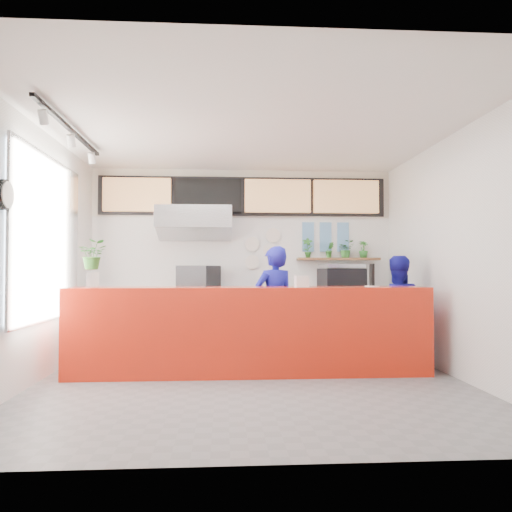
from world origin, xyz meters
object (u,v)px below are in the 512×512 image
(service_counter, at_px, (250,331))
(panini_oven, at_px, (199,281))
(espresso_machine, at_px, (341,282))
(staff_center, at_px, (274,305))
(staff_right, at_px, (397,310))
(pepper_mill, at_px, (372,275))

(service_counter, bearing_deg, panini_oven, 112.09)
(espresso_machine, bearing_deg, staff_center, -145.30)
(service_counter, height_order, espresso_machine, espresso_machine)
(service_counter, height_order, staff_center, staff_center)
(panini_oven, bearing_deg, staff_right, -0.37)
(panini_oven, bearing_deg, service_counter, -43.25)
(service_counter, height_order, panini_oven, panini_oven)
(staff_right, bearing_deg, panini_oven, -18.67)
(staff_center, relative_size, pepper_mill, 5.85)
(espresso_machine, relative_size, staff_right, 0.45)
(espresso_machine, distance_m, staff_right, 1.43)
(service_counter, xyz_separation_m, staff_right, (2.07, 0.49, 0.21))
(staff_right, bearing_deg, staff_center, 1.53)
(staff_right, height_order, pepper_mill, staff_right)
(panini_oven, relative_size, staff_center, 0.33)
(service_counter, bearing_deg, pepper_mill, -0.20)
(service_counter, relative_size, panini_oven, 8.39)
(service_counter, xyz_separation_m, staff_center, (0.38, 0.64, 0.27))
(espresso_machine, distance_m, pepper_mill, 1.81)
(espresso_machine, xyz_separation_m, pepper_mill, (-0.03, -1.81, 0.14))
(panini_oven, bearing_deg, staff_center, -21.77)
(staff_right, bearing_deg, pepper_mill, 51.31)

